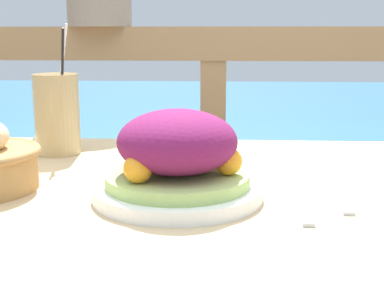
{
  "coord_description": "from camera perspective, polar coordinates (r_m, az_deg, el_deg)",
  "views": [
    {
      "loc": [
        0.03,
        -0.81,
        0.99
      ],
      "look_at": [
        -0.02,
        0.04,
        0.81
      ],
      "focal_mm": 50.0,
      "sensor_mm": 36.0,
      "label": 1
    }
  ],
  "objects": [
    {
      "name": "patio_table",
      "position": [
        0.88,
        1.39,
        -11.47
      ],
      "size": [
        1.07,
        0.74,
        0.75
      ],
      "color": "tan",
      "rests_on": "ground_plane"
    },
    {
      "name": "railing_fence",
      "position": [
        1.5,
        2.27,
        3.0
      ],
      "size": [
        2.8,
        0.08,
        1.0
      ],
      "color": "#937551",
      "rests_on": "ground_plane"
    },
    {
      "name": "sea_backdrop",
      "position": [
        4.06,
        2.86,
        0.99
      ],
      "size": [
        12.0,
        4.0,
        0.44
      ],
      "color": "teal",
      "rests_on": "ground_plane"
    },
    {
      "name": "salad_plate",
      "position": [
        0.77,
        -1.56,
        -1.77
      ],
      "size": [
        0.25,
        0.25,
        0.13
      ],
      "color": "white",
      "rests_on": "patio_table"
    },
    {
      "name": "drink_glass",
      "position": [
        1.09,
        -14.2,
        3.13
      ],
      "size": [
        0.09,
        0.09,
        0.25
      ],
      "color": "tan",
      "rests_on": "patio_table"
    },
    {
      "name": "fork",
      "position": [
        0.77,
        11.45,
        -6.18
      ],
      "size": [
        0.02,
        0.18,
        0.0
      ],
      "color": "silver",
      "rests_on": "patio_table"
    },
    {
      "name": "knife",
      "position": [
        0.83,
        15.1,
        -5.15
      ],
      "size": [
        0.02,
        0.18,
        0.0
      ],
      "color": "silver",
      "rests_on": "patio_table"
    }
  ]
}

